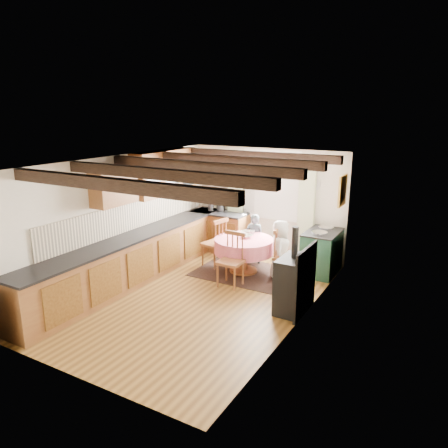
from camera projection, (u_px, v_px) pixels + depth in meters
The scene contains 40 objects.
floor at pixel (202, 297), 7.58m from camera, with size 3.60×5.50×0.00m, color olive.
ceiling at pixel (200, 161), 6.96m from camera, with size 3.60×5.50×0.00m, color white.
wall_back at pixel (267, 202), 9.58m from camera, with size 3.60×0.00×2.40m, color silver.
wall_front at pixel (73, 289), 4.96m from camera, with size 3.60×0.00×2.40m, color silver.
wall_left at pixel (121, 219), 8.12m from camera, with size 0.00×5.50×2.40m, color silver.
wall_right at pixel (302, 248), 6.41m from camera, with size 0.00×5.50×2.40m, color silver.
beam_a at pixel (112, 184), 5.30m from camera, with size 3.60×0.16×0.16m, color #34251B.
beam_b at pixel (162, 174), 6.14m from camera, with size 3.60×0.16×0.16m, color #34251B.
beam_c at pixel (200, 166), 6.98m from camera, with size 3.60×0.16×0.16m, color #34251B.
beam_d at pixel (229, 160), 7.82m from camera, with size 3.60×0.16×0.16m, color #34251B.
beam_e at pixel (253, 155), 8.66m from camera, with size 3.60×0.16×0.16m, color #34251B.
splash_left at pixel (132, 216), 8.37m from camera, with size 0.02×4.50×0.55m, color beige.
splash_back at pixel (228, 198), 10.04m from camera, with size 1.40×0.02×0.55m, color beige.
base_cabinet_left at pixel (135, 259), 8.18m from camera, with size 0.60×5.30×0.88m, color brown.
base_cabinet_back at pixel (220, 232), 10.02m from camera, with size 1.30×0.60×0.88m, color brown.
worktop_left at pixel (135, 236), 8.05m from camera, with size 0.64×5.30×0.04m, color black.
worktop_back at pixel (219, 213), 9.89m from camera, with size 1.30×0.64×0.04m, color black.
wall_cabinet_glass at pixel (165, 172), 8.86m from camera, with size 0.34×1.80×0.90m, color brown.
wall_cabinet_solid at pixel (114, 185), 7.61m from camera, with size 0.34×0.90×0.70m, color brown.
window_frame at pixel (271, 185), 9.41m from camera, with size 1.34×0.03×1.54m, color white.
window_pane at pixel (271, 185), 9.42m from camera, with size 1.20×0.01×1.40m, color white.
curtain_left at pixel (235, 204), 9.88m from camera, with size 0.35×0.10×2.10m, color #B0BE8A.
curtain_right at pixel (306, 212), 9.06m from camera, with size 0.35×0.10×2.10m, color #B0BE8A.
curtain_rod at pixel (271, 158), 9.19m from camera, with size 0.03×0.03×2.00m, color black.
wall_picture at pixel (343, 191), 8.22m from camera, with size 0.04×0.50×0.60m, color gold.
wall_plate at pixel (313, 184), 8.92m from camera, with size 0.30×0.30×0.02m, color silver.
rug at pixel (243, 272), 8.71m from camera, with size 1.86×1.45×0.01m, color black.
dining_table at pixel (244, 256), 8.62m from camera, with size 1.18×1.18×0.71m, color #F69786, non-canonical shape.
chair_near at pixel (230, 260), 7.92m from camera, with size 0.44×0.46×1.03m, color brown, non-canonical shape.
chair_left at pixel (214, 242), 8.97m from camera, with size 0.45×0.47×1.05m, color brown, non-canonical shape.
chair_right at pixel (286, 255), 8.18m from camera, with size 0.44×0.47×1.04m, color brown, non-canonical shape.
aga_range at pixel (322, 252), 8.59m from camera, with size 0.62×0.96×0.89m, color #1B4331, non-canonical shape.
cast_iron_stove at pixel (294, 270), 6.88m from camera, with size 0.43×0.72×1.43m, color black, non-canonical shape.
child_far at pixel (254, 239), 9.12m from camera, with size 0.40×0.26×1.09m, color #354349.
child_right at pixel (280, 250), 8.28m from camera, with size 0.57×0.37×1.17m, color silver.
bowl_a at pixel (246, 236), 8.62m from camera, with size 0.23×0.23×0.06m, color silver.
bowl_b at pixel (246, 232), 8.88m from camera, with size 0.20×0.20×0.06m, color silver.
cup at pixel (252, 233), 8.77m from camera, with size 0.11×0.11×0.10m, color silver.
canister_tall at pixel (211, 206), 9.98m from camera, with size 0.13×0.13×0.23m, color #262628.
canister_wide at pixel (221, 207), 9.96m from camera, with size 0.18×0.18×0.20m, color #262628.
Camera 1 is at (3.79, -5.88, 3.21)m, focal length 34.38 mm.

